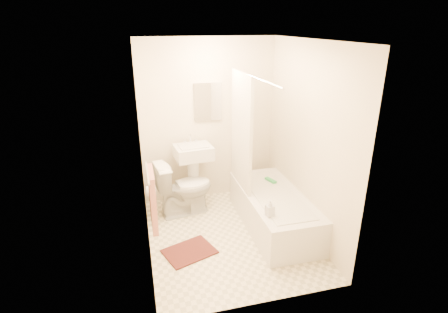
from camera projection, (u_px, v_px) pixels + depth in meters
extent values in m
plane|color=beige|center=(229.00, 235.00, 4.51)|extent=(2.40, 2.40, 0.00)
plane|color=white|center=(230.00, 40.00, 3.65)|extent=(2.40, 2.40, 0.00)
cube|color=beige|center=(208.00, 122.00, 5.16)|extent=(2.00, 0.02, 2.40)
cube|color=beige|center=(142.00, 156.00, 3.84)|extent=(0.02, 2.40, 2.40)
cube|color=beige|center=(307.00, 141.00, 4.31)|extent=(0.02, 2.40, 2.40)
cube|color=white|center=(208.00, 102.00, 5.03)|extent=(0.40, 0.03, 0.55)
cylinder|color=silver|center=(253.00, 76.00, 3.95)|extent=(0.03, 1.70, 0.03)
cube|color=silver|center=(241.00, 132.00, 4.59)|extent=(0.04, 0.80, 1.55)
cylinder|color=silver|center=(147.00, 172.00, 3.66)|extent=(0.02, 0.60, 0.02)
cube|color=#CC7266|center=(153.00, 199.00, 3.78)|extent=(0.06, 0.45, 0.66)
cylinder|color=white|center=(151.00, 191.00, 4.15)|extent=(0.11, 0.12, 0.12)
imported|color=silver|center=(184.00, 188.00, 4.92)|extent=(0.86, 0.57, 0.78)
cube|color=#4A2A1D|center=(189.00, 251.00, 4.17)|extent=(0.68, 0.60, 0.02)
imported|color=silver|center=(270.00, 208.00, 4.02)|extent=(0.10, 0.10, 0.20)
cube|color=green|center=(271.00, 181.00, 4.91)|extent=(0.12, 0.21, 0.04)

